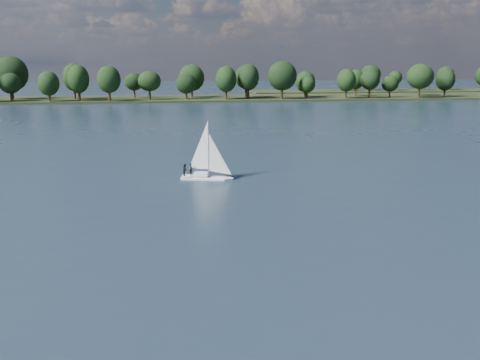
% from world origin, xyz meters
% --- Properties ---
extents(ground, '(700.00, 700.00, 0.00)m').
position_xyz_m(ground, '(0.00, 100.00, 0.00)').
color(ground, '#233342').
rests_on(ground, ground).
extents(far_shore, '(660.00, 40.00, 1.50)m').
position_xyz_m(far_shore, '(0.00, 212.00, 0.00)').
color(far_shore, black).
rests_on(far_shore, ground).
extents(far_shore_back, '(220.00, 30.00, 1.40)m').
position_xyz_m(far_shore_back, '(160.00, 260.00, 0.00)').
color(far_shore_back, black).
rests_on(far_shore_back, ground).
extents(sailboat, '(6.41, 3.36, 8.13)m').
position_xyz_m(sailboat, '(9.45, 54.68, 2.27)').
color(sailboat, white).
rests_on(sailboat, ground).
extents(treeline, '(563.08, 74.09, 18.52)m').
position_xyz_m(treeline, '(-12.16, 208.58, 8.19)').
color(treeline, black).
rests_on(treeline, ground).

